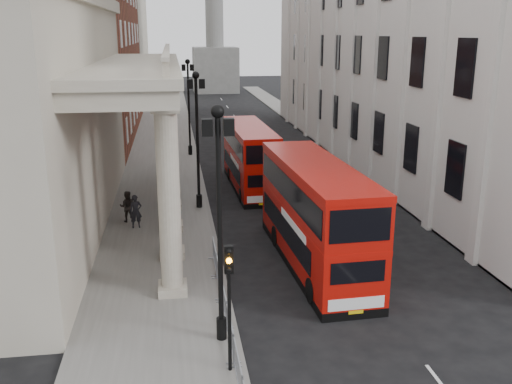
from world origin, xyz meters
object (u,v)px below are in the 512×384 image
Objects in this scene: bus_far at (250,156)px; pedestrian_a at (136,211)px; lamp_post_south at (219,210)px; bus_near at (315,213)px; lamp_post_mid at (197,131)px; lamp_post_north at (189,101)px; pedestrian_c at (172,198)px; pedestrian_b at (127,206)px; traffic_light at (229,285)px; monument_column at (214,1)px.

pedestrian_a is (-7.47, -7.87, -1.25)m from bus_far.
lamp_post_south reaches higher than bus_near.
lamp_post_mid is at bearing -131.65° from bus_far.
lamp_post_mid is (0.00, 16.00, 0.00)m from lamp_post_south.
pedestrian_c is (-1.66, -16.96, -3.86)m from lamp_post_north.
pedestrian_a is (-3.67, -19.34, -3.86)m from lamp_post_north.
pedestrian_b is (-8.00, -6.77, -1.27)m from bus_far.
pedestrian_a is at bearing 106.16° from lamp_post_south.
bus_far reaches higher than pedestrian_b.
bus_far is (3.80, 4.53, -2.61)m from lamp_post_mid.
traffic_light is at bearing -100.95° from bus_far.
lamp_post_north is at bearing 70.55° from pedestrian_a.
monument_column is 4.75× the size of bus_near.
lamp_post_mid is 4.46× the size of pedestrian_a.
pedestrian_a is (-3.67, 12.66, -3.86)m from lamp_post_south.
bus_far is (3.80, 20.53, -2.61)m from lamp_post_south.
traffic_light is at bearing -84.31° from pedestrian_a.
bus_near is 6.16× the size of pedestrian_c.
lamp_post_mid is at bearing -90.00° from lamp_post_north.
lamp_post_north reaches higher than pedestrian_b.
lamp_post_south is 4.57× the size of pedestrian_b.
bus_near is (4.97, -25.57, -2.36)m from lamp_post_north.
bus_near reaches higher than bus_far.
lamp_post_north is 0.73× the size of bus_near.
monument_column reaches higher than pedestrian_c.
lamp_post_south is at bearing -94.29° from monument_column.
monument_column reaches higher than pedestrian_a.
monument_column reaches higher than lamp_post_north.
lamp_post_north is 4.49× the size of pedestrian_c.
pedestrian_c is at bearing 95.91° from traffic_light.
bus_far is at bearing -135.86° from pedestrian_b.
lamp_post_north reaches higher than traffic_light.
monument_column is 77.49m from pedestrian_a.
monument_column is 6.51× the size of lamp_post_south.
traffic_light is 15.29m from pedestrian_a.
bus_far is at bearing 79.51° from lamp_post_south.
lamp_post_mid is 1.00× the size of lamp_post_north.
bus_far is 5.54× the size of pedestrian_c.
pedestrian_a is (-3.77, 14.68, -2.05)m from traffic_light.
pedestrian_a is (-8.64, 6.23, -1.50)m from bus_near.
pedestrian_c is at bearing -150.01° from lamp_post_mid.
pedestrian_c is at bearing -149.29° from pedestrian_b.
lamp_post_mid reaches higher than bus_far.
lamp_post_south reaches higher than bus_far.
bus_far is (3.70, 22.54, -0.81)m from traffic_light.
lamp_post_mid is 1.93× the size of traffic_light.
lamp_post_mid is at bearing 34.69° from pedestrian_c.
bus_near is at bearing -47.69° from pedestrian_c.
lamp_post_north is 20.06m from pedestrian_a.
pedestrian_c is at bearing 125.10° from bus_near.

